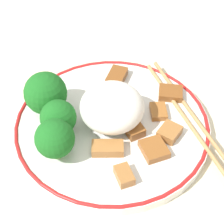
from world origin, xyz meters
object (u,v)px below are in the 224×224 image
plate (112,125)px  broccoli_back_left (45,93)px  broccoli_back_right (55,139)px  chopsticks (187,114)px  broccoli_back_center (58,118)px

plate → broccoli_back_left: 0.10m
plate → broccoli_back_right: broccoli_back_right is taller
plate → chopsticks: 0.10m
broccoli_back_left → broccoli_back_right: (0.01, -0.08, -0.00)m
broccoli_back_center → broccoli_back_right: broccoli_back_right is taller
plate → broccoli_back_center: (-0.07, -0.01, 0.03)m
plate → broccoli_back_right: 0.10m
broccoli_back_left → broccoli_back_center: 0.04m
broccoli_back_center → broccoli_back_right: size_ratio=0.90×
broccoli_back_right → chopsticks: bearing=17.1°
plate → chopsticks: size_ratio=1.17×
chopsticks → broccoli_back_right: bearing=-162.9°
broccoli_back_center → chopsticks: size_ratio=0.23×
plate → broccoli_back_right: size_ratio=4.68×
plate → broccoli_back_right: (-0.07, -0.05, 0.04)m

